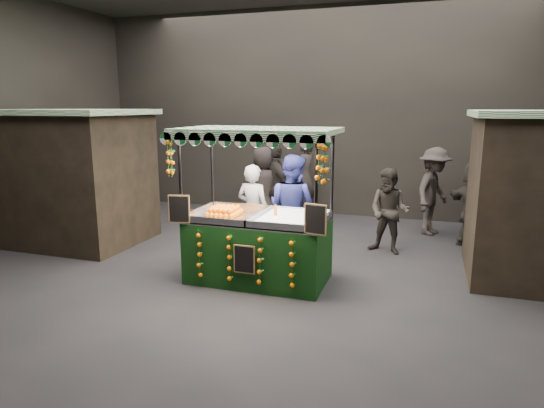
% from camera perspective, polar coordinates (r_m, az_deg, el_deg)
% --- Properties ---
extents(ground, '(12.00, 12.00, 0.00)m').
position_cam_1_polar(ground, '(7.41, -1.10, -9.33)').
color(ground, black).
rests_on(ground, ground).
extents(market_hall, '(12.10, 10.10, 5.05)m').
position_cam_1_polar(market_hall, '(6.96, -1.21, 17.65)').
color(market_hall, black).
rests_on(market_hall, ground).
extents(neighbour_stall_left, '(3.00, 2.20, 2.60)m').
position_cam_1_polar(neighbour_stall_left, '(10.17, -23.22, 3.11)').
color(neighbour_stall_left, black).
rests_on(neighbour_stall_left, ground).
extents(juice_stall, '(2.42, 1.42, 2.35)m').
position_cam_1_polar(juice_stall, '(7.25, -1.63, -3.78)').
color(juice_stall, black).
rests_on(juice_stall, ground).
extents(vendor_grey, '(0.67, 0.49, 1.68)m').
position_cam_1_polar(vendor_grey, '(8.34, -2.28, -0.93)').
color(vendor_grey, gray).
rests_on(vendor_grey, ground).
extents(vendor_blue, '(1.08, 0.95, 1.86)m').
position_cam_1_polar(vendor_blue, '(8.21, 2.41, -0.48)').
color(vendor_blue, navy).
rests_on(vendor_blue, ground).
extents(shopper_0, '(0.74, 0.53, 1.90)m').
position_cam_1_polar(shopper_0, '(10.56, 0.11, 2.38)').
color(shopper_0, '#282321').
rests_on(shopper_0, ground).
extents(shopper_1, '(0.90, 0.78, 1.57)m').
position_cam_1_polar(shopper_1, '(8.88, 13.90, -0.85)').
color(shopper_1, '#282421').
rests_on(shopper_1, ground).
extents(shopper_2, '(1.11, 1.05, 1.84)m').
position_cam_1_polar(shopper_2, '(10.31, 0.41, 1.98)').
color(shopper_2, black).
rests_on(shopper_2, ground).
extents(shopper_3, '(1.08, 1.35, 1.84)m').
position_cam_1_polar(shopper_3, '(10.42, 18.85, 1.45)').
color(shopper_3, '#2E2825').
rests_on(shopper_3, ground).
extents(shopper_4, '(0.93, 0.64, 1.81)m').
position_cam_1_polar(shopper_4, '(10.30, -1.01, 1.89)').
color(shopper_4, black).
rests_on(shopper_4, ground).
extents(shopper_5, '(1.36, 1.52, 1.68)m').
position_cam_1_polar(shopper_5, '(9.73, 23.13, -0.05)').
color(shopper_5, '#2E2A25').
rests_on(shopper_5, ground).
extents(shopper_6, '(0.58, 0.78, 1.94)m').
position_cam_1_polar(shopper_6, '(11.33, 3.94, 3.08)').
color(shopper_6, '#2D2724').
rests_on(shopper_6, ground).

